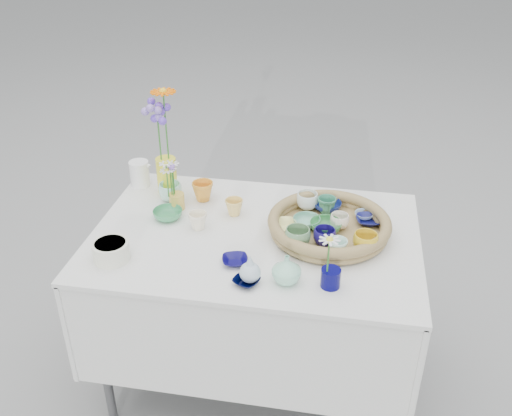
% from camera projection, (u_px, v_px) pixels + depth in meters
% --- Properties ---
extents(ground, '(80.00, 80.00, 0.00)m').
position_uv_depth(ground, '(255.00, 375.00, 2.59)').
color(ground, gray).
extents(display_table, '(1.26, 0.86, 0.77)m').
position_uv_depth(display_table, '(255.00, 375.00, 2.59)').
color(display_table, white).
rests_on(display_table, ground).
extents(wicker_tray, '(0.47, 0.47, 0.08)m').
position_uv_depth(wicker_tray, '(329.00, 225.00, 2.19)').
color(wicker_tray, brown).
rests_on(wicker_tray, display_table).
extents(tray_ceramic_0, '(0.14, 0.14, 0.04)m').
position_uv_depth(tray_ceramic_0, '(327.00, 206.00, 2.32)').
color(tray_ceramic_0, navy).
rests_on(tray_ceramic_0, wicker_tray).
extents(tray_ceramic_1, '(0.11, 0.11, 0.02)m').
position_uv_depth(tray_ceramic_1, '(369.00, 220.00, 2.24)').
color(tray_ceramic_1, '#101251').
rests_on(tray_ceramic_1, wicker_tray).
extents(tray_ceramic_2, '(0.10, 0.10, 0.07)m').
position_uv_depth(tray_ceramic_2, '(365.00, 242.00, 2.06)').
color(tray_ceramic_2, gold).
rests_on(tray_ceramic_2, wicker_tray).
extents(tray_ceramic_3, '(0.13, 0.13, 0.04)m').
position_uv_depth(tray_ceramic_3, '(326.00, 226.00, 2.19)').
color(tray_ceramic_3, '#358543').
rests_on(tray_ceramic_3, wicker_tray).
extents(tray_ceramic_4, '(0.11, 0.11, 0.08)m').
position_uv_depth(tray_ceramic_4, '(298.00, 237.00, 2.08)').
color(tray_ceramic_4, '#608D60').
rests_on(tray_ceramic_4, wicker_tray).
extents(tray_ceramic_5, '(0.12, 0.12, 0.03)m').
position_uv_depth(tray_ceramic_5, '(307.00, 222.00, 2.22)').
color(tray_ceramic_5, '#73BA9C').
rests_on(tray_ceramic_5, wicker_tray).
extents(tray_ceramic_6, '(0.12, 0.12, 0.07)m').
position_uv_depth(tray_ceramic_6, '(307.00, 201.00, 2.33)').
color(tray_ceramic_6, white).
rests_on(tray_ceramic_6, wicker_tray).
extents(tray_ceramic_7, '(0.07, 0.07, 0.06)m').
position_uv_depth(tray_ceramic_7, '(339.00, 221.00, 2.20)').
color(tray_ceramic_7, white).
rests_on(tray_ceramic_7, wicker_tray).
extents(tray_ceramic_8, '(0.10, 0.10, 0.02)m').
position_uv_depth(tray_ceramic_8, '(364.00, 215.00, 2.27)').
color(tray_ceramic_8, '#AFD2FA').
rests_on(tray_ceramic_8, wicker_tray).
extents(tray_ceramic_9, '(0.11, 0.11, 0.07)m').
position_uv_depth(tray_ceramic_9, '(324.00, 237.00, 2.10)').
color(tray_ceramic_9, navy).
rests_on(tray_ceramic_9, wicker_tray).
extents(tray_ceramic_10, '(0.14, 0.14, 0.03)m').
position_uv_depth(tray_ceramic_10, '(283.00, 226.00, 2.20)').
color(tray_ceramic_10, '#ECEB84').
rests_on(tray_ceramic_10, wicker_tray).
extents(tray_ceramic_11, '(0.08, 0.08, 0.07)m').
position_uv_depth(tray_ceramic_11, '(338.00, 248.00, 2.03)').
color(tray_ceramic_11, silver).
rests_on(tray_ceramic_11, wicker_tray).
extents(tray_ceramic_12, '(0.09, 0.09, 0.07)m').
position_uv_depth(tray_ceramic_12, '(327.00, 206.00, 2.29)').
color(tray_ceramic_12, '#388262').
rests_on(tray_ceramic_12, wicker_tray).
extents(loose_ceramic_0, '(0.12, 0.12, 0.08)m').
position_uv_depth(loose_ceramic_0, '(203.00, 191.00, 2.42)').
color(loose_ceramic_0, orange).
rests_on(loose_ceramic_0, display_table).
extents(loose_ceramic_1, '(0.08, 0.08, 0.07)m').
position_uv_depth(loose_ceramic_1, '(234.00, 207.00, 2.32)').
color(loose_ceramic_1, '#EDC563').
rests_on(loose_ceramic_1, display_table).
extents(loose_ceramic_2, '(0.13, 0.13, 0.04)m').
position_uv_depth(loose_ceramic_2, '(168.00, 214.00, 2.30)').
color(loose_ceramic_2, '#3B935B').
rests_on(loose_ceramic_2, display_table).
extents(loose_ceramic_3, '(0.09, 0.09, 0.07)m').
position_uv_depth(loose_ceramic_3, '(198.00, 221.00, 2.23)').
color(loose_ceramic_3, '#FFF2CF').
rests_on(loose_ceramic_3, display_table).
extents(loose_ceramic_4, '(0.11, 0.11, 0.02)m').
position_uv_depth(loose_ceramic_4, '(235.00, 261.00, 2.03)').
color(loose_ceramic_4, '#0A0647').
rests_on(loose_ceramic_4, display_table).
extents(loose_ceramic_5, '(0.11, 0.11, 0.08)m').
position_uv_depth(loose_ceramic_5, '(170.00, 192.00, 2.42)').
color(loose_ceramic_5, '#AEEFD7').
rests_on(loose_ceramic_5, display_table).
extents(loose_ceramic_6, '(0.11, 0.11, 0.02)m').
position_uv_depth(loose_ceramic_6, '(246.00, 281.00, 1.93)').
color(loose_ceramic_6, black).
rests_on(loose_ceramic_6, display_table).
extents(fluted_bowl, '(0.14, 0.14, 0.07)m').
position_uv_depth(fluted_bowl, '(111.00, 251.00, 2.05)').
color(fluted_bowl, silver).
rests_on(fluted_bowl, display_table).
extents(bud_vase_paleblue, '(0.09, 0.09, 0.11)m').
position_uv_depth(bud_vase_paleblue, '(250.00, 268.00, 1.92)').
color(bud_vase_paleblue, silver).
rests_on(bud_vase_paleblue, display_table).
extents(bud_vase_seafoam, '(0.12, 0.12, 0.11)m').
position_uv_depth(bud_vase_seafoam, '(287.00, 269.00, 1.92)').
color(bud_vase_seafoam, '#95DEBA').
rests_on(bud_vase_seafoam, display_table).
extents(bud_vase_cobalt, '(0.09, 0.09, 0.07)m').
position_uv_depth(bud_vase_cobalt, '(331.00, 278.00, 1.91)').
color(bud_vase_cobalt, '#040247').
rests_on(bud_vase_cobalt, display_table).
extents(single_daisy, '(0.09, 0.09, 0.14)m').
position_uv_depth(single_daisy, '(328.00, 256.00, 1.85)').
color(single_daisy, white).
rests_on(single_daisy, bud_vase_cobalt).
extents(tall_vase_yellow, '(0.11, 0.11, 0.16)m').
position_uv_depth(tall_vase_yellow, '(167.00, 176.00, 2.46)').
color(tall_vase_yellow, yellow).
rests_on(tall_vase_yellow, display_table).
extents(gerbera, '(0.14, 0.14, 0.31)m').
position_uv_depth(gerbera, '(166.00, 126.00, 2.35)').
color(gerbera, '#FE6A00').
rests_on(gerbera, tall_vase_yellow).
extents(hydrangea, '(0.11, 0.11, 0.30)m').
position_uv_depth(hydrangea, '(159.00, 136.00, 2.36)').
color(hydrangea, '#633DD0').
rests_on(hydrangea, tall_vase_yellow).
extents(white_pitcher, '(0.14, 0.12, 0.12)m').
position_uv_depth(white_pitcher, '(140.00, 174.00, 2.53)').
color(white_pitcher, white).
rests_on(white_pitcher, display_table).
extents(daisy_cup, '(0.08, 0.08, 0.07)m').
position_uv_depth(daisy_cup, '(177.00, 201.00, 2.36)').
color(daisy_cup, gold).
rests_on(daisy_cup, display_table).
extents(daisy_posy, '(0.11, 0.11, 0.17)m').
position_uv_depth(daisy_posy, '(172.00, 176.00, 2.30)').
color(daisy_posy, white).
rests_on(daisy_posy, daisy_cup).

